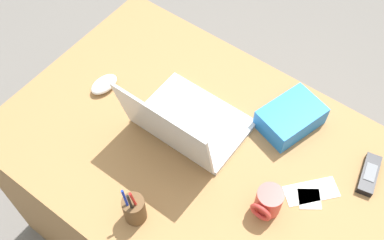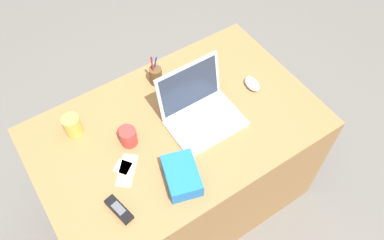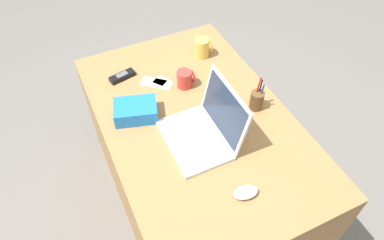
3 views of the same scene
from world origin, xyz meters
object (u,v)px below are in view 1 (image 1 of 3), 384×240
Objects in this scene: pen_holder at (134,209)px; snack_bag at (291,117)px; coffee_mug_white at (268,202)px; cordless_phone at (369,174)px; computer_mouse at (104,84)px; laptop at (184,123)px.

snack_bag is at bearing -109.42° from pen_holder.
coffee_mug_white is at bearing -139.69° from pen_holder.
pen_holder is (0.46, 0.50, 0.04)m from cordless_phone.
snack_bag is (0.09, -0.29, -0.01)m from coffee_mug_white.
cordless_phone is 0.79× the size of pen_holder.
cordless_phone is (-0.84, -0.22, -0.01)m from computer_mouse.
cordless_phone is at bearing 175.54° from snack_bag.
laptop reaches higher than pen_holder.
snack_bag is at bearing -137.53° from laptop.
computer_mouse is at bearing 14.57° from cordless_phone.
computer_mouse is at bearing -36.72° from pen_holder.
computer_mouse is 0.66m from coffee_mug_white.
pen_holder is at bearing 47.20° from cordless_phone.
computer_mouse is at bearing 23.17° from snack_bag.
laptop is at bearing -169.56° from computer_mouse.
pen_holder is at bearing 101.02° from laptop.
snack_bag is (-0.18, -0.52, -0.01)m from pen_holder.
pen_holder is 0.91× the size of snack_bag.
cordless_phone is (-0.19, -0.26, -0.03)m from coffee_mug_white.
pen_holder reaches higher than snack_bag.
coffee_mug_white reaches higher than computer_mouse.
laptop reaches higher than computer_mouse.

